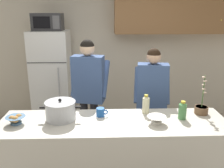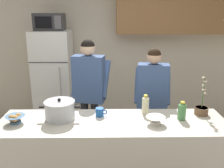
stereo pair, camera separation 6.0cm
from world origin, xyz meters
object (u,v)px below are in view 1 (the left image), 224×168
at_px(microwave, 48,22).
at_px(cooking_pot, 61,111).
at_px(empty_bowl, 157,119).
at_px(bottle_mid_counter, 183,110).
at_px(bread_bowl, 16,119).
at_px(potted_orchid, 201,108).
at_px(person_near_pot, 89,85).
at_px(refrigerator, 52,80).
at_px(coffee_mug, 101,112).
at_px(person_by_sink, 152,93).
at_px(bottle_near_edge, 146,104).

distance_m(microwave, cooking_pot, 2.00).
height_order(microwave, empty_bowl, microwave).
bearing_deg(bottle_mid_counter, bread_bowl, -177.78).
bearing_deg(potted_orchid, person_near_pot, 151.70).
bearing_deg(refrigerator, person_near_pot, -53.94).
relative_size(coffee_mug, bread_bowl, 0.65).
distance_m(person_near_pot, bread_bowl, 1.15).
distance_m(bread_bowl, empty_bowl, 1.46).
bearing_deg(cooking_pot, bread_bowl, -167.87).
bearing_deg(potted_orchid, bread_bowl, -174.41).
relative_size(microwave, empty_bowl, 2.40).
bearing_deg(person_by_sink, bottle_near_edge, -108.18).
distance_m(coffee_mug, bottle_near_edge, 0.52).
xyz_separation_m(bread_bowl, bottle_mid_counter, (1.76, 0.07, 0.05)).
bearing_deg(person_by_sink, microwave, 144.97).
bearing_deg(bottle_mid_counter, empty_bowl, -160.48).
height_order(person_near_pot, bottle_near_edge, person_near_pot).
distance_m(microwave, empty_bowl, 2.55).
height_order(cooking_pot, bottle_near_edge, cooking_pot).
distance_m(microwave, person_near_pot, 1.43).
xyz_separation_m(cooking_pot, bottle_near_edge, (0.94, 0.14, 0.00)).
bearing_deg(person_by_sink, empty_bowl, -97.29).
relative_size(microwave, potted_orchid, 1.07).
xyz_separation_m(bread_bowl, empty_bowl, (1.46, -0.04, -0.01)).
height_order(empty_bowl, bottle_mid_counter, bottle_mid_counter).
height_order(microwave, bottle_mid_counter, microwave).
xyz_separation_m(bread_bowl, potted_orchid, (2.02, 0.20, 0.02)).
height_order(person_near_pot, empty_bowl, person_near_pot).
bearing_deg(empty_bowl, potted_orchid, 22.83).
distance_m(person_near_pot, coffee_mug, 0.77).
relative_size(person_by_sink, cooking_pot, 3.63).
distance_m(coffee_mug, potted_orchid, 1.14).
bearing_deg(empty_bowl, person_by_sink, 82.71).
distance_m(cooking_pot, potted_orchid, 1.58).
xyz_separation_m(bottle_near_edge, bottle_mid_counter, (0.37, -0.17, -0.01)).
bearing_deg(potted_orchid, empty_bowl, -157.17).
xyz_separation_m(microwave, bread_bowl, (0.00, -1.85, -0.89)).
height_order(person_by_sink, bread_bowl, person_by_sink).
height_order(empty_bowl, potted_orchid, potted_orchid).
bearing_deg(microwave, bottle_mid_counter, -45.35).
xyz_separation_m(person_by_sink, cooking_pot, (-1.11, -0.66, 0.04)).
bearing_deg(bottle_near_edge, microwave, 130.86).
height_order(microwave, person_by_sink, microwave).
relative_size(refrigerator, bottle_mid_counter, 8.50).
bearing_deg(bread_bowl, microwave, 90.03).
height_order(person_by_sink, coffee_mug, person_by_sink).
bearing_deg(potted_orchid, bottle_mid_counter, -153.53).
xyz_separation_m(person_near_pot, coffee_mug, (0.17, -0.74, -0.09)).
xyz_separation_m(cooking_pot, coffee_mug, (0.43, 0.07, -0.05)).
distance_m(refrigerator, bottle_mid_counter, 2.53).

